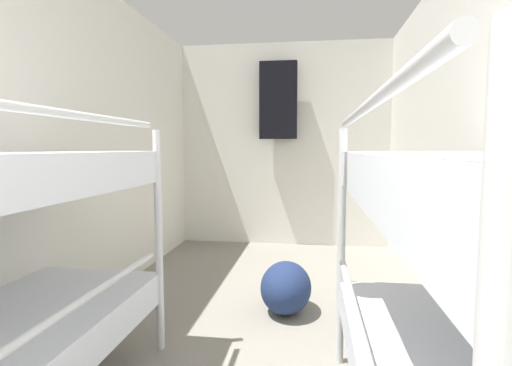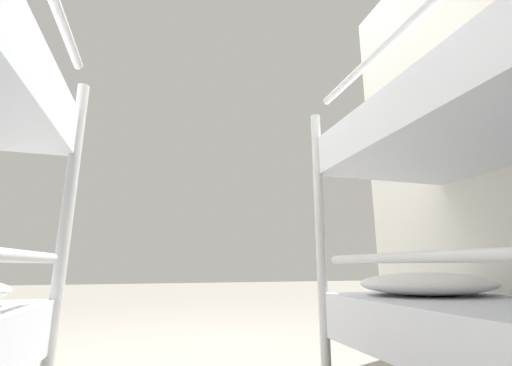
% 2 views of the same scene
% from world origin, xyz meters
% --- Properties ---
extents(wall_left, '(0.06, 5.23, 2.45)m').
position_xyz_m(wall_left, '(-1.29, 2.55, 1.22)').
color(wall_left, silver).
rests_on(wall_left, ground_plane).
extents(wall_right, '(0.06, 5.23, 2.45)m').
position_xyz_m(wall_right, '(1.29, 2.55, 1.22)').
color(wall_right, silver).
rests_on(wall_right, ground_plane).
extents(wall_back, '(2.64, 0.06, 2.45)m').
position_xyz_m(wall_back, '(0.00, 5.14, 1.22)').
color(wall_back, silver).
rests_on(wall_back, ground_plane).
extents(bunk_stack_right_near, '(0.76, 1.88, 1.33)m').
position_xyz_m(bunk_stack_right_near, '(0.88, 1.43, 0.74)').
color(bunk_stack_right_near, silver).
rests_on(bunk_stack_right_near, ground_plane).
extents(duffel_bag, '(0.37, 0.49, 0.37)m').
position_xyz_m(duffel_bag, '(0.18, 3.04, 0.18)').
color(duffel_bag, navy).
rests_on(duffel_bag, ground_plane).
extents(hanging_coat, '(0.44, 0.12, 0.90)m').
position_xyz_m(hanging_coat, '(-0.05, 4.99, 1.75)').
color(hanging_coat, black).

